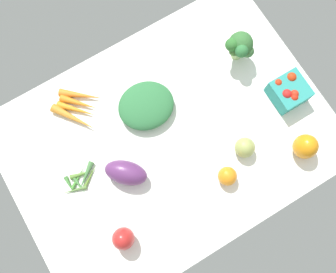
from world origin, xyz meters
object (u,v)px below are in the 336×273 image
(leafy_greens_clump, at_px, (146,106))
(heirloom_tomato_green, at_px, (245,148))
(berry_basket, at_px, (289,91))
(okra_pile, at_px, (81,179))
(broccoli_head, at_px, (240,46))
(carrot_bunch, at_px, (77,107))
(bell_pepper_orange, at_px, (305,146))
(heirloom_tomato_orange, at_px, (227,176))
(bell_pepper_red, at_px, (123,239))
(eggplant, at_px, (126,173))

(leafy_greens_clump, bearing_deg, heirloom_tomato_green, -54.93)
(berry_basket, distance_m, leafy_greens_clump, 0.47)
(okra_pile, bearing_deg, heirloom_tomato_green, -20.28)
(berry_basket, height_order, broccoli_head, broccoli_head)
(carrot_bunch, relative_size, broccoli_head, 1.54)
(berry_basket, height_order, bell_pepper_orange, bell_pepper_orange)
(heirloom_tomato_green, distance_m, heirloom_tomato_orange, 0.11)
(heirloom_tomato_green, distance_m, leafy_greens_clump, 0.34)
(broccoli_head, bearing_deg, carrot_bunch, 168.29)
(bell_pepper_orange, bearing_deg, broccoli_head, 90.50)
(heirloom_tomato_orange, bearing_deg, bell_pepper_red, 179.60)
(berry_basket, bearing_deg, leafy_greens_clump, 154.70)
(broccoli_head, bearing_deg, bell_pepper_orange, -89.50)
(bell_pepper_red, xyz_separation_m, heirloom_tomato_orange, (0.37, -0.00, -0.02))
(leafy_greens_clump, bearing_deg, bell_pepper_red, -129.26)
(bell_pepper_red, distance_m, broccoli_head, 0.71)
(bell_pepper_orange, relative_size, carrot_bunch, 0.49)
(okra_pile, distance_m, leafy_greens_clump, 0.31)
(bell_pepper_red, height_order, broccoli_head, broccoli_head)
(heirloom_tomato_green, height_order, berry_basket, berry_basket)
(bell_pepper_red, relative_size, heirloom_tomato_orange, 1.52)
(leafy_greens_clump, bearing_deg, heirloom_tomato_orange, -72.85)
(bell_pepper_orange, relative_size, broccoli_head, 0.75)
(berry_basket, bearing_deg, bell_pepper_red, -169.57)
(heirloom_tomato_green, height_order, okra_pile, heirloom_tomato_green)
(bell_pepper_red, relative_size, leafy_greens_clump, 0.49)
(heirloom_tomato_orange, bearing_deg, heirloom_tomato_green, 26.29)
(carrot_bunch, height_order, broccoli_head, broccoli_head)
(carrot_bunch, distance_m, broccoli_head, 0.57)
(heirloom_tomato_orange, bearing_deg, bell_pepper_orange, -10.56)
(broccoli_head, height_order, leafy_greens_clump, broccoli_head)
(heirloom_tomato_green, relative_size, broccoli_head, 0.53)
(carrot_bunch, xyz_separation_m, broccoli_head, (0.55, -0.11, 0.07))
(okra_pile, xyz_separation_m, leafy_greens_clump, (0.30, 0.10, 0.02))
(okra_pile, relative_size, broccoli_head, 1.14)
(carrot_bunch, bearing_deg, eggplant, -83.28)
(bell_pepper_red, relative_size, okra_pile, 0.65)
(bell_pepper_orange, bearing_deg, leafy_greens_clump, 133.55)
(bell_pepper_red, height_order, eggplant, bell_pepper_red)
(carrot_bunch, bearing_deg, heirloom_tomato_orange, -56.22)
(bell_pepper_red, xyz_separation_m, berry_basket, (0.69, 0.13, -0.01))
(heirloom_tomato_green, bearing_deg, leafy_greens_clump, 125.07)
(eggplant, xyz_separation_m, heirloom_tomato_orange, (0.27, -0.17, -0.01))
(broccoli_head, relative_size, leafy_greens_clump, 0.66)
(carrot_bunch, xyz_separation_m, heirloom_tomato_orange, (0.30, -0.45, 0.02))
(eggplant, distance_m, leafy_greens_clump, 0.23)
(berry_basket, height_order, heirloom_tomato_orange, berry_basket)
(heirloom_tomato_green, height_order, bell_pepper_red, bell_pepper_red)
(heirloom_tomato_green, bearing_deg, bell_pepper_red, -174.48)
(bell_pepper_orange, bearing_deg, okra_pile, 157.00)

